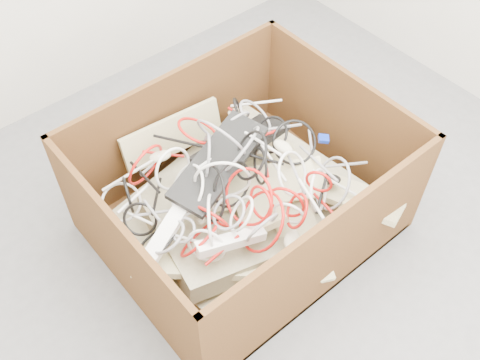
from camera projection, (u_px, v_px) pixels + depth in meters
ground at (283, 246)px, 2.49m from camera, size 3.00×3.00×0.00m
cardboard_box at (240, 207)px, 2.45m from camera, size 1.19×0.99×0.59m
keyboard_pile at (247, 184)px, 2.36m from camera, size 1.09×1.00×0.42m
mice_scatter at (251, 169)px, 2.32m from camera, size 0.64×0.74×0.19m
power_strip_left at (171, 225)px, 2.12m from camera, size 0.32×0.17×0.13m
power_strip_right at (231, 241)px, 2.09m from camera, size 0.28×0.12×0.09m
vga_plug at (324, 139)px, 2.44m from camera, size 0.06×0.06×0.03m
cable_tangle at (230, 182)px, 2.20m from camera, size 1.06×0.81×0.45m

